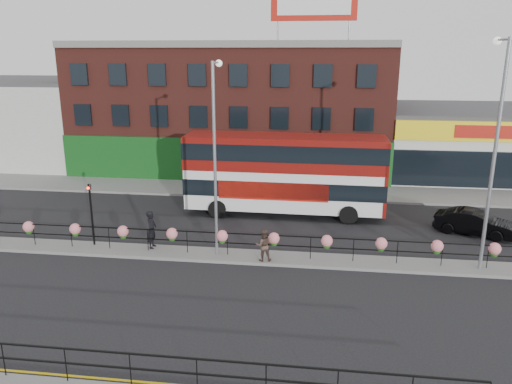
# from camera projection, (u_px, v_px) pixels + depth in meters

# --- Properties ---
(ground) EXTENTS (120.00, 120.00, 0.00)m
(ground) POSITION_uv_depth(u_px,v_px,m) (248.00, 258.00, 24.16)
(ground) COLOR black
(ground) RESTS_ON ground
(north_pavement) EXTENTS (60.00, 4.00, 0.15)m
(north_pavement) POSITION_uv_depth(u_px,v_px,m) (272.00, 190.00, 35.58)
(north_pavement) COLOR slate
(north_pavement) RESTS_ON ground
(median) EXTENTS (60.00, 1.60, 0.15)m
(median) POSITION_uv_depth(u_px,v_px,m) (248.00, 257.00, 24.14)
(median) COLOR slate
(median) RESTS_ON ground
(brick_building) EXTENTS (25.00, 12.21, 10.30)m
(brick_building) POSITION_uv_depth(u_px,v_px,m) (235.00, 106.00, 42.29)
(brick_building) COLOR maroon
(brick_building) RESTS_ON ground
(supermarket) EXTENTS (15.00, 12.25, 5.30)m
(supermarket) POSITION_uv_depth(u_px,v_px,m) (478.00, 141.00, 40.42)
(supermarket) COLOR silver
(supermarket) RESTS_ON ground
(warehouse_west) EXTENTS (15.50, 12.00, 7.30)m
(warehouse_west) POSITION_uv_depth(u_px,v_px,m) (16.00, 120.00, 45.26)
(warehouse_west) COLOR #B5B4B0
(warehouse_west) RESTS_ON ground
(median_railing) EXTENTS (30.04, 0.56, 1.23)m
(median_railing) POSITION_uv_depth(u_px,v_px,m) (248.00, 238.00, 23.87)
(median_railing) COLOR black
(median_railing) RESTS_ON median
(south_railing) EXTENTS (20.04, 0.05, 1.12)m
(south_railing) POSITION_uv_depth(u_px,v_px,m) (130.00, 362.00, 14.51)
(south_railing) COLOR black
(south_railing) RESTS_ON south_pavement
(double_decker_bus) EXTENTS (12.01, 3.16, 4.85)m
(double_decker_bus) POSITION_uv_depth(u_px,v_px,m) (285.00, 167.00, 29.98)
(double_decker_bus) COLOR silver
(double_decker_bus) RESTS_ON ground
(car) EXTENTS (4.27, 5.10, 1.35)m
(car) POSITION_uv_depth(u_px,v_px,m) (474.00, 223.00, 27.13)
(car) COLOR black
(car) RESTS_ON ground
(pedestrian_a) EXTENTS (0.73, 0.49, 1.93)m
(pedestrian_a) POSITION_uv_depth(u_px,v_px,m) (152.00, 229.00, 24.85)
(pedestrian_a) COLOR black
(pedestrian_a) RESTS_ON median
(pedestrian_b) EXTENTS (1.01, 0.91, 1.55)m
(pedestrian_b) POSITION_uv_depth(u_px,v_px,m) (263.00, 245.00, 23.34)
(pedestrian_b) COLOR #49372E
(pedestrian_b) RESTS_ON median
(lamp_column_west) EXTENTS (0.33, 1.60, 9.14)m
(lamp_column_west) POSITION_uv_depth(u_px,v_px,m) (215.00, 143.00, 23.07)
(lamp_column_west) COLOR gray
(lamp_column_west) RESTS_ON median
(lamp_column_east) EXTENTS (0.36, 1.78, 10.12)m
(lamp_column_east) POSITION_uv_depth(u_px,v_px,m) (495.00, 137.00, 21.31)
(lamp_column_east) COLOR gray
(lamp_column_east) RESTS_ON median
(traffic_light_median) EXTENTS (0.15, 0.28, 3.65)m
(traffic_light_median) POSITION_uv_depth(u_px,v_px,m) (90.00, 201.00, 24.86)
(traffic_light_median) COLOR black
(traffic_light_median) RESTS_ON median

